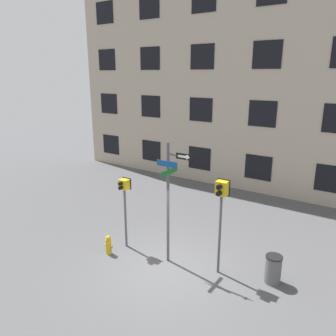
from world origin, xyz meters
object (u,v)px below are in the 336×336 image
object	(u,v)px
street_sign_pole	(170,194)
fire_hydrant	(109,245)
trash_bin	(273,269)
pedestrian_signal_left	(124,194)
pedestrian_signal_right	(221,201)

from	to	relation	value
street_sign_pole	fire_hydrant	bearing A→B (deg)	-158.81
street_sign_pole	trash_bin	size ratio (longest dim) A/B	4.62
pedestrian_signal_left	trash_bin	world-z (taller)	pedestrian_signal_left
fire_hydrant	trash_bin	world-z (taller)	trash_bin
fire_hydrant	trash_bin	size ratio (longest dim) A/B	0.78
pedestrian_signal_left	pedestrian_signal_right	xyz separation A→B (m)	(3.46, 0.36, 0.41)
street_sign_pole	fire_hydrant	distance (m)	2.98
street_sign_pole	pedestrian_signal_right	size ratio (longest dim) A/B	1.32
pedestrian_signal_left	street_sign_pole	bearing A→B (deg)	1.32
street_sign_pole	pedestrian_signal_right	distance (m)	1.63
pedestrian_signal_left	pedestrian_signal_right	size ratio (longest dim) A/B	0.84
pedestrian_signal_right	fire_hydrant	xyz separation A→B (m)	(-3.62, -1.10, -2.07)
street_sign_pole	pedestrian_signal_right	xyz separation A→B (m)	(1.60, 0.32, 0.02)
street_sign_pole	pedestrian_signal_left	bearing A→B (deg)	-178.68
fire_hydrant	trash_bin	xyz separation A→B (m)	(5.19, 1.54, 0.11)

